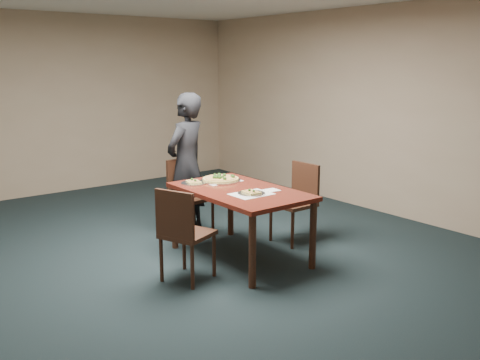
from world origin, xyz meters
TOP-DOWN VIEW (x-y plane):
  - ground at (0.00, 0.00)m, footprint 8.00×8.00m
  - room_shell at (0.00, 0.00)m, footprint 8.00×8.00m
  - dining_table at (0.34, -0.12)m, footprint 0.90×1.50m
  - chair_far at (0.36, 0.95)m, footprint 0.46×0.46m
  - chair_left at (-0.48, -0.30)m, footprint 0.55×0.55m
  - chair_right at (1.22, -0.08)m, footprint 0.43×0.43m
  - diner at (0.40, 1.02)m, footprint 0.73×0.61m
  - placemat_main at (0.41, 0.33)m, footprint 0.42×0.32m
  - placemat_near at (0.30, -0.35)m, footprint 0.40×0.30m
  - pizza_pan at (0.41, 0.33)m, footprint 0.44×0.44m
  - slice_plate_near at (0.30, -0.36)m, footprint 0.28×0.28m
  - slice_plate_far at (0.11, 0.41)m, footprint 0.28×0.28m
  - napkin at (0.57, -0.36)m, footprint 0.15×0.15m

SIDE VIEW (x-z plane):
  - ground at x=0.00m, z-range 0.00..0.00m
  - chair_far at x=0.36m, z-range 0.06..0.97m
  - chair_left at x=-0.48m, z-range 0.06..0.97m
  - chair_right at x=1.22m, z-range 0.06..0.97m
  - dining_table at x=0.34m, z-range 0.28..1.03m
  - placemat_main at x=0.41m, z-range 0.75..0.75m
  - placemat_near at x=0.30m, z-range 0.75..0.75m
  - napkin at x=0.57m, z-range 0.75..0.76m
  - slice_plate_far at x=0.11m, z-range 0.73..0.79m
  - slice_plate_near at x=0.30m, z-range 0.74..0.79m
  - pizza_pan at x=0.41m, z-range 0.74..0.81m
  - diner at x=0.40m, z-range 0.00..1.70m
  - room_shell at x=0.00m, z-range -2.26..5.74m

